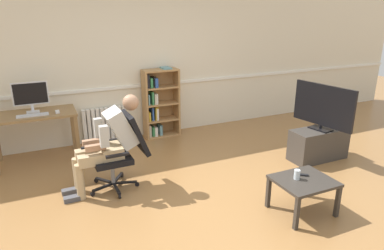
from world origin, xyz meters
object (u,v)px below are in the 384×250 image
Objects in this scene: keyboard at (33,115)px; bookshelf at (158,104)px; imac_monitor at (31,95)px; tv_screen at (323,106)px; office_chair at (123,148)px; person_seated at (108,141)px; drinking_glass at (297,175)px; coffee_table at (304,184)px; spare_remote at (302,175)px; radiator at (105,125)px; computer_desk at (34,121)px; computer_mouse at (57,112)px; tv_stand at (318,144)px.

keyboard is 0.35× the size of bookshelf.
imac_monitor is 0.50× the size of tv_screen.
office_chair is 0.21m from person_seated.
imac_monitor reaches higher than drinking_glass.
imac_monitor is 3.94m from coffee_table.
spare_remote is (0.11, 0.05, -0.05)m from drinking_glass.
imac_monitor is 0.41× the size of person_seated.
office_chair is at bearing -93.42° from radiator.
computer_desk is 11.77× the size of computer_mouse.
person_seated is 2.27m from drinking_glass.
drinking_glass reaches higher than coffee_table.
person_seated is (0.81, -1.38, -0.37)m from imac_monitor.
tv_stand is (3.90, -1.56, -0.53)m from keyboard.
spare_remote is at bearing -141.13° from tv_stand.
tv_screen reaches higher than drinking_glass.
person_seated is (0.81, -1.31, 0.01)m from computer_desk.
person_seated is (-0.17, -0.00, 0.12)m from office_chair.
drinking_glass is (2.59, -2.70, -0.18)m from computer_desk.
bookshelf reaches higher than drinking_glass.
drinking_glass is at bearing -79.28° from bookshelf.
spare_remote is at bearing -44.51° from computer_desk.
keyboard is (-0.01, -0.22, -0.25)m from imac_monitor.
imac_monitor is at bearing 133.24° from coffee_table.
tv_stand is at bearing 40.45° from coffee_table.
computer_mouse is at bearing -31.36° from imac_monitor.
keyboard is at bearing 57.79° from tv_screen.
tv_stand is 1.41× the size of coffee_table.
office_chair is 8.88× the size of drinking_glass.
computer_desk is 1.86× the size of coffee_table.
tv_stand is (2.81, -2.09, -0.07)m from radiator.
tv_screen is at bearing -23.54° from computer_desk.
tv_screen reaches higher than computer_desk.
keyboard is 0.67× the size of coffee_table.
drinking_glass is at bearing -47.02° from imac_monitor.
office_chair is 2.22m from coffee_table.
tv_stand is at bearing -21.76° from keyboard.
keyboard is at bearing -140.89° from office_chair.
computer_desk is 3.80m from spare_remote.
computer_mouse is at bearing -159.08° from person_seated.
keyboard is at bearing 84.92° from spare_remote.
computer_mouse is (0.33, -0.12, 0.13)m from computer_desk.
office_chair reaches higher than coffee_table.
computer_desk is 0.95× the size of bookshelf.
drinking_glass is (2.59, -2.78, -0.55)m from imac_monitor.
office_chair is at bearing -123.22° from bookshelf.
keyboard is at bearing -154.09° from radiator.
keyboard is 0.48× the size of tv_stand.
drinking_glass is at bearing -44.58° from keyboard.
keyboard is 0.43× the size of office_chair.
person_seated is 1.92× the size of coffee_table.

